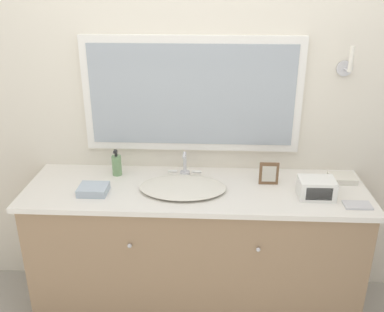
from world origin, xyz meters
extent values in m
cube|color=silver|center=(0.00, 0.63, 1.27)|extent=(8.00, 0.06, 2.55)
cube|color=white|center=(-0.04, 0.59, 1.35)|extent=(1.31, 0.04, 0.70)
cube|color=#9EA8B2|center=(-0.04, 0.57, 1.35)|extent=(1.22, 0.01, 0.61)
cylinder|color=silver|center=(0.84, 0.59, 1.51)|extent=(0.09, 0.01, 0.09)
cylinder|color=silver|center=(0.84, 0.54, 1.51)|extent=(0.02, 0.10, 0.02)
cylinder|color=white|center=(0.84, 0.49, 1.58)|extent=(0.02, 0.02, 0.14)
cube|color=#937556|center=(0.00, 0.31, 0.42)|extent=(1.93, 0.55, 0.84)
cube|color=silver|center=(0.00, 0.31, 0.85)|extent=(1.99, 0.59, 0.03)
sphere|color=silver|center=(-0.35, 0.02, 0.65)|extent=(0.02, 0.02, 0.02)
sphere|color=silver|center=(0.35, 0.02, 0.65)|extent=(0.02, 0.02, 0.02)
ellipsoid|color=silver|center=(-0.07, 0.28, 0.89)|extent=(0.50, 0.33, 0.03)
cylinder|color=silver|center=(-0.07, 0.47, 0.88)|extent=(0.06, 0.06, 0.03)
cylinder|color=silver|center=(-0.07, 0.47, 0.96)|extent=(0.02, 0.02, 0.12)
cylinder|color=silver|center=(-0.07, 0.43, 1.02)|extent=(0.02, 0.07, 0.02)
cylinder|color=white|center=(-0.15, 0.47, 0.90)|extent=(0.05, 0.02, 0.02)
cylinder|color=white|center=(0.00, 0.47, 0.90)|extent=(0.06, 0.02, 0.02)
cylinder|color=#709966|center=(-0.49, 0.46, 0.93)|extent=(0.06, 0.06, 0.12)
cylinder|color=black|center=(-0.49, 0.46, 1.01)|extent=(0.02, 0.02, 0.04)
cube|color=black|center=(-0.49, 0.45, 1.03)|extent=(0.02, 0.03, 0.01)
cube|color=white|center=(0.67, 0.23, 0.92)|extent=(0.20, 0.14, 0.11)
cube|color=black|center=(0.67, 0.16, 0.92)|extent=(0.14, 0.01, 0.07)
cube|color=brown|center=(0.43, 0.38, 0.94)|extent=(0.11, 0.01, 0.14)
cube|color=beige|center=(0.43, 0.37, 0.94)|extent=(0.08, 0.00, 0.10)
cube|color=#A8B7C6|center=(-0.58, 0.21, 0.89)|extent=(0.16, 0.14, 0.04)
cube|color=silver|center=(0.87, 0.44, 0.89)|extent=(0.15, 0.13, 0.03)
cube|color=silver|center=(0.87, 0.14, 0.87)|extent=(0.15, 0.09, 0.01)
camera|label=1|loc=(0.09, -1.91, 2.00)|focal=40.00mm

